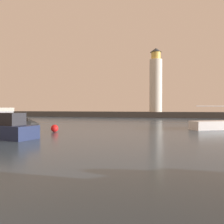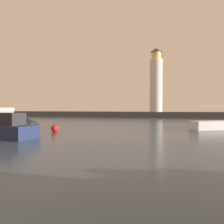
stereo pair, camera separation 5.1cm
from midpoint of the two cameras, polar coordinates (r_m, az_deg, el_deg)
ground_plane at (r=32.96m, az=5.90°, el=-3.71°), size 220.00×220.00×0.00m
breakwater at (r=64.17m, az=9.34°, el=-0.64°), size 85.95×5.17×1.55m
lighthouse at (r=64.44m, az=10.96°, el=7.43°), size 3.41×3.41×17.51m
motorboat_0 at (r=32.42m, az=-22.88°, el=-2.45°), size 6.03×5.64×3.11m
sailboat_moored at (r=32.42m, az=25.67°, el=-2.84°), size 8.17×5.63×11.49m
mooring_buoy at (r=26.80m, az=-14.06°, el=-3.98°), size 0.84×0.84×0.84m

